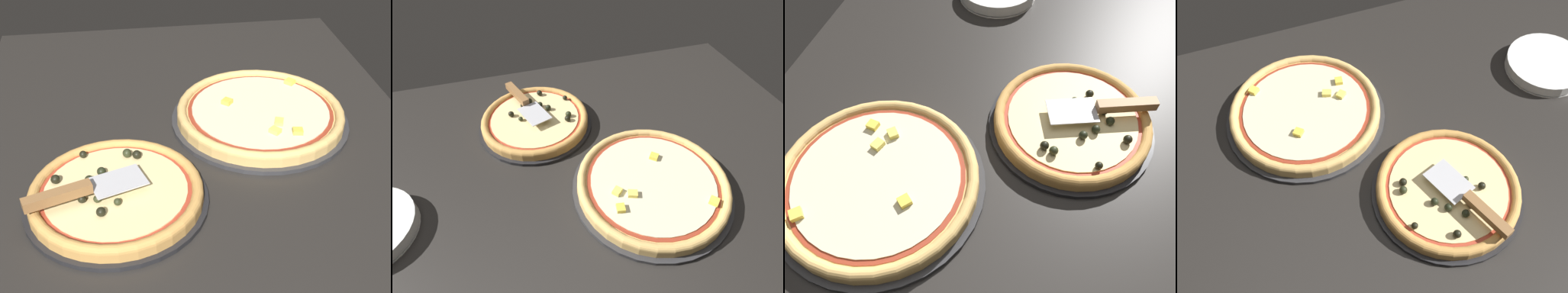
# 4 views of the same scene
# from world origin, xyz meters

# --- Properties ---
(ground_plane) EXTENTS (1.54, 1.01, 0.04)m
(ground_plane) POSITION_xyz_m (0.00, 0.00, -0.02)
(ground_plane) COLOR black
(pizza_pan_front) EXTENTS (0.35, 0.35, 0.01)m
(pizza_pan_front) POSITION_xyz_m (0.06, -0.18, 0.01)
(pizza_pan_front) COLOR black
(pizza_pan_front) RESTS_ON ground_plane
(pizza_front) EXTENTS (0.33, 0.33, 0.04)m
(pizza_front) POSITION_xyz_m (0.06, -0.18, 0.02)
(pizza_front) COLOR #C68E47
(pizza_front) RESTS_ON pizza_pan_front
(pizza_pan_back) EXTENTS (0.41, 0.41, 0.01)m
(pizza_pan_back) POSITION_xyz_m (-0.18, 0.16, 0.01)
(pizza_pan_back) COLOR #2D2D30
(pizza_pan_back) RESTS_ON ground_plane
(pizza_back) EXTENTS (0.38, 0.38, 0.03)m
(pizza_back) POSITION_xyz_m (-0.18, 0.16, 0.03)
(pizza_back) COLOR #DBAD60
(pizza_back) RESTS_ON pizza_pan_back
(serving_spatula) EXTENTS (0.12, 0.23, 0.02)m
(serving_spatula) POSITION_xyz_m (0.09, -0.25, 0.06)
(serving_spatula) COLOR #B7B7BC
(serving_spatula) RESTS_ON pizza_front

